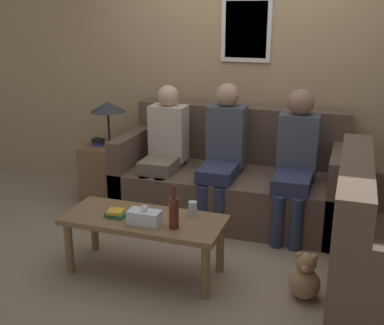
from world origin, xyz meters
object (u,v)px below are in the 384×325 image
(wine_bottle, at_px, (174,212))
(teddy_bear, at_px, (305,278))
(drinking_glass, at_px, (193,209))
(person_left, at_px, (165,146))
(person_right, at_px, (296,157))
(coffee_table, at_px, (144,225))
(couch_main, at_px, (231,181))
(person_middle, at_px, (223,149))

(wine_bottle, xyz_separation_m, teddy_bear, (0.90, 0.12, -0.42))
(wine_bottle, relative_size, teddy_bear, 0.93)
(wine_bottle, relative_size, drinking_glass, 2.88)
(person_left, distance_m, teddy_bear, 1.87)
(wine_bottle, distance_m, person_left, 1.32)
(drinking_glass, distance_m, person_left, 1.15)
(person_left, height_order, person_right, person_right)
(coffee_table, distance_m, teddy_bear, 1.19)
(wine_bottle, xyz_separation_m, person_left, (-0.55, 1.20, 0.10))
(couch_main, relative_size, coffee_table, 1.76)
(wine_bottle, xyz_separation_m, drinking_glass, (0.06, 0.24, -0.06))
(couch_main, distance_m, teddy_bear, 1.49)
(drinking_glass, xyz_separation_m, person_right, (0.62, 0.92, 0.18))
(person_left, bearing_deg, teddy_bear, -36.64)
(coffee_table, bearing_deg, person_left, 104.00)
(coffee_table, xyz_separation_m, person_right, (0.94, 1.07, 0.30))
(person_middle, distance_m, person_right, 0.65)
(coffee_table, relative_size, drinking_glass, 10.84)
(couch_main, distance_m, person_right, 0.72)
(person_right, bearing_deg, couch_main, 163.00)
(person_right, bearing_deg, person_middle, 176.76)
(drinking_glass, relative_size, teddy_bear, 0.32)
(couch_main, bearing_deg, teddy_bear, -55.82)
(coffee_table, xyz_separation_m, wine_bottle, (0.27, -0.09, 0.18))
(coffee_table, height_order, drinking_glass, drinking_glass)
(drinking_glass, height_order, person_left, person_left)
(coffee_table, relative_size, person_left, 0.97)
(couch_main, relative_size, teddy_bear, 6.13)
(coffee_table, xyz_separation_m, person_left, (-0.28, 1.11, 0.28))
(couch_main, relative_size, person_middle, 1.64)
(person_left, relative_size, person_right, 0.97)
(couch_main, distance_m, drinking_glass, 1.12)
(wine_bottle, bearing_deg, teddy_bear, 7.90)
(drinking_glass, bearing_deg, person_right, 56.17)
(drinking_glass, height_order, person_middle, person_middle)
(couch_main, xyz_separation_m, teddy_bear, (0.83, -1.22, -0.19))
(person_left, distance_m, person_right, 1.22)
(wine_bottle, height_order, person_right, person_right)
(person_left, distance_m, person_middle, 0.57)
(person_right, bearing_deg, person_left, 178.21)
(person_left, bearing_deg, couch_main, 13.47)
(coffee_table, relative_size, person_right, 0.95)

